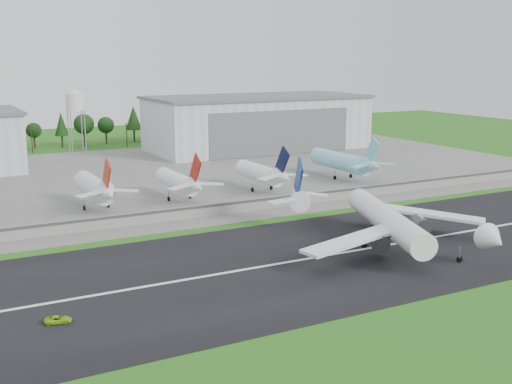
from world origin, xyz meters
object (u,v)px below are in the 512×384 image
main_airliner (388,226)px  parked_jet_skyblue (346,162)px  ground_vehicle (58,319)px  parked_jet_red_a (97,188)px  parked_jet_red_b (181,182)px  parked_jet_navy (264,173)px

main_airliner → parked_jet_skyblue: bearing=-98.8°
ground_vehicle → parked_jet_red_a: size_ratio=0.14×
parked_jet_red_b → parked_jet_skyblue: parked_jet_skyblue is taller
ground_vehicle → parked_jet_skyblue: size_ratio=0.12×
parked_jet_red_b → parked_jet_skyblue: 64.84m
parked_jet_red_a → parked_jet_red_b: size_ratio=1.00×
ground_vehicle → parked_jet_red_a: (26.09, 76.25, 5.67)m
parked_jet_red_a → parked_jet_red_b: bearing=-0.2°
parked_jet_red_b → parked_jet_navy: (28.73, 0.03, 0.18)m
parked_jet_red_b → parked_jet_skyblue: (64.63, 5.09, 0.50)m
main_airliner → parked_jet_navy: (3.94, 66.96, 1.18)m
parked_jet_red_b → parked_jet_skyblue: bearing=4.5°
main_airliner → parked_jet_navy: bearing=-73.3°
main_airliner → ground_vehicle: size_ratio=13.24×
parked_jet_navy → parked_jet_skyblue: bearing=8.0°
ground_vehicle → parked_jet_navy: parked_jet_navy is taller
main_airliner → ground_vehicle: 77.11m
ground_vehicle → parked_jet_skyblue: 141.98m
parked_jet_navy → parked_jet_red_b: bearing=-179.9°
parked_jet_red_a → parked_jet_skyblue: bearing=3.2°
parked_jet_red_b → parked_jet_skyblue: size_ratio=0.84×
ground_vehicle → parked_jet_red_a: bearing=-4.3°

